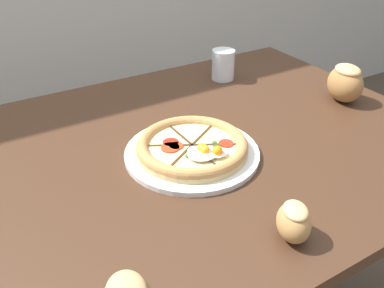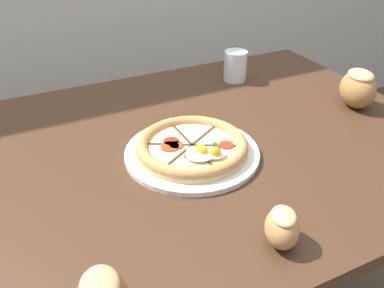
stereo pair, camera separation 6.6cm
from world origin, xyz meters
name	(u,v)px [view 1 (the left image)]	position (x,y,z in m)	size (l,w,h in m)	color
dining_table	(142,192)	(0.00, 0.00, 0.68)	(1.53, 0.92, 0.78)	#422819
pizza	(192,148)	(0.11, -0.05, 0.80)	(0.31, 0.31, 0.05)	white
bread_piece_near	(294,221)	(0.13, -0.36, 0.82)	(0.09, 0.10, 0.07)	#B27F47
bread_piece_far	(345,82)	(0.63, -0.02, 0.83)	(0.12, 0.14, 0.11)	#A3703D
water_glass	(223,66)	(0.43, 0.29, 0.82)	(0.07, 0.07, 0.09)	white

